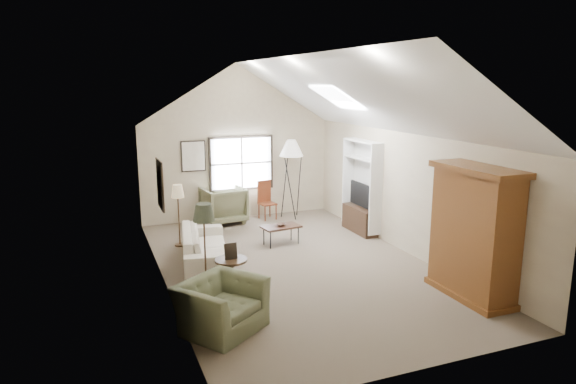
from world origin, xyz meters
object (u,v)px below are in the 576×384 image
object	(u,v)px
coffee_table	(281,235)
armoire	(474,233)
armchair_near	(221,306)
side_chair	(267,200)
sofa	(205,246)
side_table	(231,274)
armchair_far	(223,205)

from	to	relation	value
coffee_table	armoire	bearing A→B (deg)	-62.59
armchair_near	side_chair	world-z (taller)	side_chair
sofa	side_table	size ratio (longest dim) A/B	3.99
side_table	coffee_table	bearing A→B (deg)	50.42
armchair_far	side_table	bearing A→B (deg)	70.74
armoire	side_table	size ratio (longest dim) A/B	3.95
armchair_near	armchair_far	size ratio (longest dim) A/B	1.10
side_table	side_chair	world-z (taller)	side_chair
sofa	armchair_far	bearing A→B (deg)	-12.37
armchair_far	side_table	size ratio (longest dim) A/B	1.84
sofa	armchair_far	distance (m)	2.89
coffee_table	side_chair	xyz separation A→B (m)	(0.44, 2.15, 0.29)
armoire	side_chair	xyz separation A→B (m)	(-1.52, 5.93, -0.60)
sofa	armchair_far	size ratio (longest dim) A/B	2.17
sofa	side_table	world-z (taller)	sofa
armchair_far	armchair_near	bearing A→B (deg)	68.64
side_table	armchair_near	bearing A→B (deg)	-111.12
side_chair	side_table	bearing A→B (deg)	-127.11
armchair_near	coffee_table	distance (m)	4.08
sofa	side_table	bearing A→B (deg)	-167.08
coffee_table	side_chair	world-z (taller)	side_chair
sofa	armchair_near	world-z (taller)	armchair_near
sofa	side_chair	size ratio (longest dim) A/B	2.21
sofa	coffee_table	size ratio (longest dim) A/B	2.67
armchair_near	armchair_far	xyz separation A→B (m)	(1.50, 5.65, 0.10)
side_table	side_chair	distance (m)	4.72
side_table	armoire	bearing A→B (deg)	-25.25
armchair_far	side_table	xyz separation A→B (m)	(-0.97, -4.28, -0.19)
armoire	armchair_near	bearing A→B (deg)	175.14
side_chair	sofa	bearing A→B (deg)	-140.80
armchair_far	side_chair	bearing A→B (deg)	169.94
coffee_table	sofa	bearing A→B (deg)	-165.85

